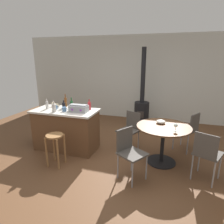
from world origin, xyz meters
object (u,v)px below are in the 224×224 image
at_px(wooden_stool, 55,143).
at_px(cup_1, 53,104).
at_px(kitchen_island, 66,129).
at_px(folding_chair_near, 207,152).
at_px(bottle_3, 64,105).
at_px(bottle_5, 66,102).
at_px(folding_chair_left, 130,128).
at_px(cup_2, 57,106).
at_px(bottle_2, 47,105).
at_px(cup_3, 56,107).
at_px(bottle_1, 54,108).
at_px(cup_0, 64,109).
at_px(serving_bowl, 161,122).
at_px(bottle_0, 89,106).
at_px(folding_chair_far, 189,129).
at_px(dining_table, 163,135).
at_px(wood_stove, 142,108).
at_px(wine_glass, 176,126).
at_px(toolbox, 79,108).
at_px(bottle_4, 72,105).
at_px(folding_chair_right, 129,150).

distance_m(wooden_stool, cup_1, 1.20).
distance_m(kitchen_island, folding_chair_near, 2.85).
bearing_deg(bottle_3, bottle_5, 106.24).
bearing_deg(folding_chair_left, cup_2, -170.93).
height_order(bottle_2, cup_2, bottle_2).
bearing_deg(folding_chair_near, cup_3, 172.40).
bearing_deg(cup_2, bottle_1, -66.70).
xyz_separation_m(bottle_2, cup_0, (0.47, -0.08, -0.04)).
bearing_deg(bottle_2, serving_bowl, 3.98).
xyz_separation_m(bottle_0, bottle_1, (-0.63, -0.39, 0.00)).
relative_size(folding_chair_near, serving_bowl, 4.90).
relative_size(wooden_stool, bottle_3, 3.25).
bearing_deg(wooden_stool, bottle_1, 121.38).
bearing_deg(folding_chair_far, bottle_1, -162.32).
relative_size(kitchen_island, dining_table, 1.39).
bearing_deg(wood_stove, serving_bowl, -70.82).
bearing_deg(serving_bowl, wine_glass, -52.99).
height_order(wood_stove, wine_glass, wood_stove).
distance_m(bottle_0, cup_1, 0.92).
distance_m(kitchen_island, wooden_stool, 0.73).
xyz_separation_m(folding_chair_left, toolbox, (-1.01, -0.44, 0.48)).
height_order(bottle_1, bottle_4, bottle_4).
relative_size(folding_chair_near, cup_0, 7.23).
height_order(wood_stove, bottle_5, wood_stove).
distance_m(folding_chair_right, cup_1, 2.25).
relative_size(folding_chair_left, cup_3, 7.95).
distance_m(wooden_stool, serving_bowl, 2.08).
relative_size(wood_stove, bottle_4, 8.66).
bearing_deg(serving_bowl, bottle_3, -178.59).
distance_m(dining_table, cup_2, 2.41).
height_order(wooden_stool, folding_chair_far, folding_chair_far).
bearing_deg(kitchen_island, cup_2, 154.63).
relative_size(dining_table, folding_chair_left, 1.20).
height_order(toolbox, cup_1, toolbox).
bearing_deg(wood_stove, bottle_5, -129.26).
height_order(kitchen_island, folding_chair_far, kitchen_island).
bearing_deg(toolbox, wood_stove, 64.49).
relative_size(dining_table, folding_chair_near, 1.16).
bearing_deg(bottle_2, wood_stove, 49.62).
bearing_deg(folding_chair_far, bottle_4, -166.58).
height_order(kitchen_island, wood_stove, wood_stove).
height_order(folding_chair_left, serving_bowl, folding_chair_left).
relative_size(folding_chair_left, bottle_5, 2.86).
bearing_deg(cup_3, bottle_4, 15.50).
bearing_deg(dining_table, bottle_1, -175.00).
distance_m(folding_chair_far, folding_chair_right, 1.69).
bearing_deg(bottle_1, folding_chair_far, 17.68).
height_order(dining_table, cup_1, cup_1).
height_order(kitchen_island, toolbox, toolbox).
distance_m(folding_chair_near, folding_chair_right, 1.25).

